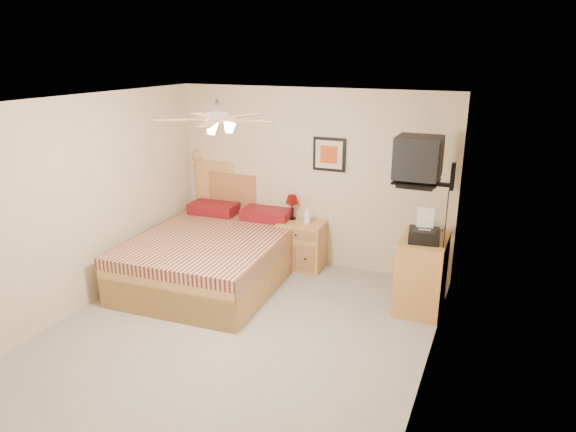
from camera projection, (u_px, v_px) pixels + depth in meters
name	position (u px, v px, depth m)	size (l,w,h in m)	color
floor	(236.00, 334.00, 5.61)	(4.50, 4.50, 0.00)	gray
ceiling	(228.00, 102.00, 4.85)	(4.00, 4.50, 0.04)	white
wall_back	(311.00, 179.00, 7.20)	(4.00, 0.04, 2.50)	beige
wall_front	(58.00, 332.00, 3.27)	(4.00, 0.04, 2.50)	beige
wall_left	(82.00, 204.00, 5.99)	(0.04, 4.50, 2.50)	beige
wall_right	(433.00, 256.00, 4.48)	(0.04, 4.50, 2.50)	beige
bed	(211.00, 227.00, 6.72)	(1.80, 2.36, 1.53)	#C38348
nightstand	(302.00, 245.00, 7.27)	(0.62, 0.47, 0.67)	#A47C3D
table_lamp	(292.00, 207.00, 7.27)	(0.19, 0.19, 0.36)	#5B0A06
lotion_bottle	(307.00, 216.00, 7.08)	(0.09, 0.09, 0.23)	white
framed_picture	(329.00, 154.00, 6.96)	(0.46, 0.04, 0.46)	black
dresser	(421.00, 274.00, 6.07)	(0.52, 0.76, 0.89)	#B78138
fax_machine	(425.00, 226.00, 5.79)	(0.34, 0.36, 0.36)	black
magazine_lower	(422.00, 228.00, 6.24)	(0.20, 0.27, 0.03)	#B3A490
magazine_upper	(425.00, 226.00, 6.25)	(0.22, 0.30, 0.02)	gray
wall_tv	(432.00, 162.00, 5.57)	(0.56, 0.46, 0.58)	black
ceiling_fan	(217.00, 119.00, 4.72)	(1.14, 1.14, 0.28)	silver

